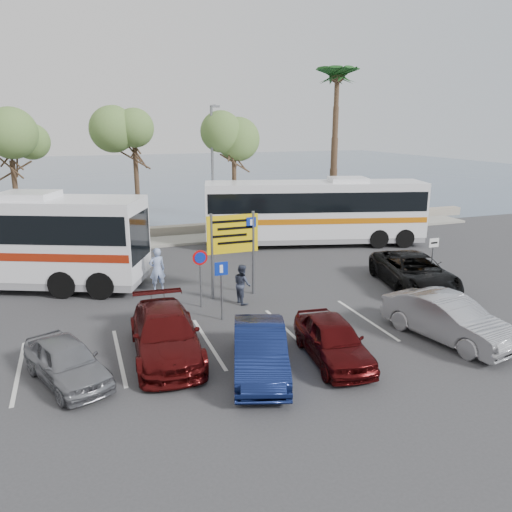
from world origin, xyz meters
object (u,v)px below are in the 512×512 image
object	(u,v)px
direction_sign	(233,240)
pedestrian_near	(157,269)
car_blue	(260,350)
coach_bus_right	(314,214)
car_maroon	(165,334)
suv_black	(414,271)
pedestrian_far	(242,284)
car_red	(333,340)
street_lamp_right	(213,166)
car_silver_b	(448,319)
car_silver_a	(67,361)

from	to	relation	value
direction_sign	pedestrian_near	bearing A→B (deg)	148.14
direction_sign	car_blue	distance (m)	7.03
coach_bus_right	pedestrian_near	bearing A→B (deg)	-151.89
car_maroon	suv_black	world-z (taller)	suv_black
coach_bus_right	pedestrian_far	size ratio (longest dim) A/B	8.11
car_red	car_blue	bearing A→B (deg)	-173.09
street_lamp_right	pedestrian_far	xyz separation A→B (m)	(-1.91, -11.26, -3.79)
street_lamp_right	direction_sign	distance (m)	10.73
direction_sign	car_maroon	world-z (taller)	direction_sign
car_silver_b	pedestrian_far	distance (m)	7.88
car_blue	car_maroon	distance (m)	3.17
car_maroon	car_silver_b	distance (m)	9.38
street_lamp_right	car_maroon	world-z (taller)	street_lamp_right
street_lamp_right	car_silver_b	xyz separation A→B (m)	(3.47, -17.02, -3.84)
pedestrian_near	car_red	bearing A→B (deg)	111.09
street_lamp_right	car_blue	size ratio (longest dim) A/B	1.87
coach_bus_right	suv_black	world-z (taller)	coach_bus_right
car_red	direction_sign	bearing A→B (deg)	106.33
direction_sign	car_silver_a	world-z (taller)	direction_sign
car_silver_b	car_silver_a	bearing A→B (deg)	161.01
car_blue	pedestrian_near	size ratio (longest dim) A/B	2.21
car_red	suv_black	bearing A→B (deg)	43.43
car_blue	car_silver_a	bearing A→B (deg)	-176.77
suv_black	street_lamp_right	bearing A→B (deg)	129.27
car_silver_a	car_silver_b	distance (m)	12.15
car_silver_a	car_red	distance (m)	7.84
car_silver_b	car_red	bearing A→B (deg)	167.48
car_silver_b	pedestrian_near	world-z (taller)	pedestrian_near
pedestrian_near	pedestrian_far	distance (m)	4.05
suv_black	pedestrian_near	xyz separation A→B (m)	(-10.77, 3.50, 0.21)
car_red	pedestrian_far	size ratio (longest dim) A/B	2.42
suv_black	pedestrian_near	distance (m)	11.32
coach_bus_right	car_red	distance (m)	15.39
direction_sign	car_silver_b	distance (m)	8.80
car_red	car_silver_b	distance (m)	4.35
pedestrian_near	pedestrian_far	size ratio (longest dim) A/B	1.19
car_silver_a	pedestrian_near	size ratio (longest dim) A/B	1.90
car_silver_a	pedestrian_near	world-z (taller)	pedestrian_near
coach_bus_right	pedestrian_far	bearing A→B (deg)	-131.58
direction_sign	pedestrian_far	distance (m)	1.87
street_lamp_right	suv_black	distance (m)	13.92
car_silver_a	street_lamp_right	bearing A→B (deg)	39.37
coach_bus_right	car_red	size ratio (longest dim) A/B	3.35
direction_sign	car_blue	size ratio (longest dim) A/B	0.84
suv_black	car_silver_b	world-z (taller)	car_silver_b
car_silver_a	car_maroon	world-z (taller)	car_maroon
car_silver_a	car_maroon	distance (m)	3.01
direction_sign	car_silver_a	xyz separation A→B (m)	(-6.61, -5.33, -1.80)
car_blue	suv_black	size ratio (longest dim) A/B	0.78
pedestrian_near	pedestrian_far	world-z (taller)	pedestrian_near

